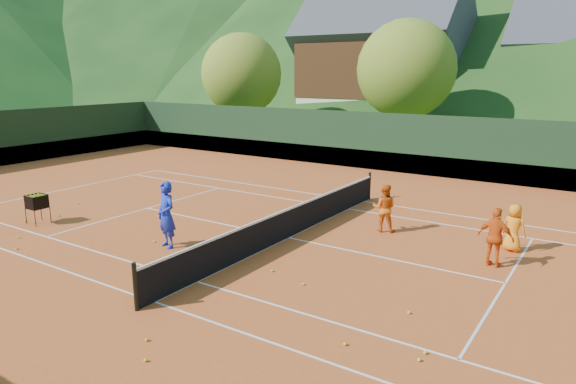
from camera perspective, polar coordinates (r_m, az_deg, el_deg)
The scene contains 27 objects.
ground at distance 16.09m, azimuth 0.02°, elevation -5.17°, with size 400.00×400.00×0.00m, color #2D4D18.
clay_court at distance 16.09m, azimuth 0.02°, elevation -5.13°, with size 40.00×24.00×0.02m, color #AF481C.
coach at distance 15.39m, azimuth -13.36°, elevation -2.50°, with size 0.72×0.47×1.97m, color #1C2EB9.
student_a at distance 16.80m, azimuth 10.65°, elevation -1.75°, with size 0.76×0.59×1.56m, color orange.
student_b at distance 14.62m, azimuth 22.06°, elevation -4.70°, with size 0.94×0.39×1.61m, color #E55A14.
student_c at distance 16.10m, azimuth 23.79°, elevation -3.65°, with size 0.68×0.44×1.40m, color orange.
tennis_ball_0 at distance 9.99m, azimuth -15.56°, elevation -17.57°, with size 0.07×0.07×0.07m, color #BCD523.
tennis_ball_1 at distance 16.18m, azimuth -14.64°, elevation -5.32°, with size 0.07×0.07×0.07m, color #BCD523.
tennis_ball_2 at distance 13.45m, azimuth -1.77°, elevation -8.73°, with size 0.07×0.07×0.07m, color #BCD523.
tennis_ball_3 at distance 12.66m, azimuth 1.70°, elevation -10.19°, with size 0.07×0.07×0.07m, color #BCD523.
tennis_ball_4 at distance 10.20m, azimuth 6.36°, elevation -16.44°, with size 0.07×0.07×0.07m, color #BCD523.
tennis_ball_5 at distance 9.95m, azimuth 14.37°, elevation -17.61°, with size 0.07×0.07×0.07m, color #BCD523.
tennis_ball_6 at distance 21.72m, azimuth -22.24°, elevation -1.14°, with size 0.07×0.07×0.07m, color #BCD523.
tennis_ball_7 at distance 16.99m, azimuth -27.91°, elevation -5.58°, with size 0.07×0.07×0.07m, color #BCD523.
tennis_ball_9 at distance 18.09m, azimuth -27.75°, elevation -4.47°, with size 0.07×0.07×0.07m, color #BCD523.
tennis_ball_11 at distance 20.13m, azimuth -24.11°, elevation -2.40°, with size 0.07×0.07×0.07m, color #BCD523.
tennis_ball_13 at distance 11.58m, azimuth 13.29°, elevation -12.91°, with size 0.07×0.07×0.07m, color #BCD523.
tennis_ball_14 at distance 10.63m, azimuth -15.43°, elevation -15.55°, with size 0.07×0.07×0.07m, color #BCD523.
tennis_ball_17 at distance 19.89m, azimuth -27.19°, elevation -2.90°, with size 0.07×0.07×0.07m, color #BCD523.
tennis_ball_18 at distance 10.20m, azimuth 15.00°, elevation -16.85°, with size 0.07×0.07×0.07m, color #BCD523.
court_lines at distance 16.08m, azimuth 0.02°, elevation -5.09°, with size 23.83×11.03×0.00m.
tennis_net at distance 15.93m, azimuth 0.02°, elevation -3.39°, with size 0.10×12.07×1.10m.
perimeter_fence at distance 15.74m, azimuth 0.02°, elevation -0.78°, with size 40.40×24.24×3.00m.
ball_hopper at distance 19.34m, azimuth -26.14°, elevation -1.03°, with size 0.57×0.57×1.00m.
chalet_left at distance 46.54m, azimuth 10.42°, elevation 13.77°, with size 13.80×9.93×12.92m.
tree_a at distance 39.25m, azimuth -5.16°, elevation 12.92°, with size 6.00×6.00×7.88m.
tree_b at distance 35.01m, azimuth 13.02°, elevation 13.13°, with size 6.40×6.40×8.40m.
Camera 1 is at (8.40, -12.74, 5.10)m, focal length 32.00 mm.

